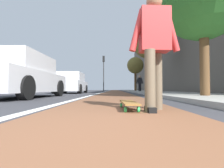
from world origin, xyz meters
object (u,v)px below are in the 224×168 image
object	(u,v)px
parked_car_near	(23,77)
pedestrian_distant	(140,83)
traffic_light	(104,67)
skateboard	(129,103)
skater_person	(154,43)
street_tree_far	(135,66)
street_tree_mid	(149,43)
parked_car_mid	(71,84)

from	to	relation	value
parked_car_near	pedestrian_distant	world-z (taller)	pedestrian_distant
parked_car_near	traffic_light	world-z (taller)	traffic_light
skateboard	traffic_light	size ratio (longest dim) A/B	0.18
skater_person	street_tree_far	size ratio (longest dim) A/B	0.36
street_tree_mid	street_tree_far	bearing A→B (deg)	0.00
street_tree_far	skateboard	bearing A→B (deg)	172.59
skateboard	parked_car_near	size ratio (longest dim) A/B	0.20
street_tree_mid	pedestrian_distant	xyz separation A→B (m)	(3.61, 0.20, -3.08)
skateboard	street_tree_mid	size ratio (longest dim) A/B	0.16
skater_person	pedestrian_distant	bearing A→B (deg)	-7.82
parked_car_near	street_tree_far	bearing A→B (deg)	-20.16
street_tree_mid	pedestrian_distant	world-z (taller)	street_tree_mid
parked_car_near	parked_car_mid	world-z (taller)	parked_car_near
skater_person	traffic_light	bearing A→B (deg)	6.09
skater_person	parked_car_mid	size ratio (longest dim) A/B	0.40
traffic_light	street_tree_far	bearing A→B (deg)	-89.01
street_tree_mid	pedestrian_distant	size ratio (longest dim) A/B	3.18
street_tree_far	pedestrian_distant	xyz separation A→B (m)	(-5.12, 0.20, -2.48)
skater_person	street_tree_mid	bearing A→B (deg)	-11.37
skateboard	parked_car_mid	world-z (taller)	parked_car_mid
skater_person	parked_car_near	bearing A→B (deg)	48.43
parked_car_mid	traffic_light	bearing A→B (deg)	-9.28
traffic_light	street_tree_mid	size ratio (longest dim) A/B	0.89
street_tree_far	pedestrian_distant	distance (m)	5.69
street_tree_far	pedestrian_distant	size ratio (longest dim) A/B	2.72
parked_car_near	skateboard	bearing A→B (deg)	-133.00
parked_car_mid	traffic_light	world-z (taller)	traffic_light
street_tree_mid	street_tree_far	distance (m)	8.76
street_tree_mid	street_tree_far	world-z (taller)	street_tree_mid
skateboard	traffic_light	world-z (taller)	traffic_light
skateboard	pedestrian_distant	distance (m)	14.54
street_tree_far	skater_person	bearing A→B (deg)	173.64
street_tree_mid	skateboard	bearing A→B (deg)	166.72
skateboard	pedestrian_distant	size ratio (longest dim) A/B	0.50
parked_car_mid	pedestrian_distant	size ratio (longest dim) A/B	2.44
parked_car_near	traffic_light	xyz separation A→B (m)	(16.17, -1.70, 2.54)
parked_car_near	pedestrian_distant	bearing A→B (deg)	-27.41
parked_car_near	pedestrian_distant	distance (m)	12.53
parked_car_near	street_tree_mid	distance (m)	10.15
skater_person	street_tree_far	xyz separation A→B (m)	(19.60, -2.18, 2.51)
skater_person	pedestrian_distant	world-z (taller)	pedestrian_distant
traffic_light	street_tree_far	world-z (taller)	traffic_light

